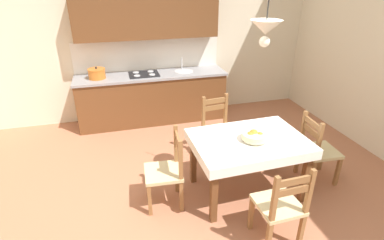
% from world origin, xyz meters
% --- Properties ---
extents(ground_plane, '(6.48, 6.26, 0.10)m').
position_xyz_m(ground_plane, '(0.00, 0.00, -0.05)').
color(ground_plane, '#AD6B4C').
extents(wall_back, '(6.48, 0.12, 4.02)m').
position_xyz_m(wall_back, '(0.00, 2.89, 2.01)').
color(wall_back, beige).
rests_on(wall_back, ground_plane).
extents(kitchen_cabinetry, '(2.66, 0.63, 2.20)m').
position_xyz_m(kitchen_cabinetry, '(-0.13, 2.56, 0.86)').
color(kitchen_cabinetry, brown).
rests_on(kitchen_cabinetry, ground_plane).
extents(dining_table, '(1.35, 0.97, 0.75)m').
position_xyz_m(dining_table, '(0.67, 0.14, 0.62)').
color(dining_table, brown).
rests_on(dining_table, ground_plane).
extents(dining_chair_window_side, '(0.45, 0.45, 0.93)m').
position_xyz_m(dining_chair_window_side, '(1.64, 0.13, 0.44)').
color(dining_chair_window_side, '#D1BC89').
rests_on(dining_chair_window_side, ground_plane).
extents(dining_chair_camera_side, '(0.43, 0.43, 0.93)m').
position_xyz_m(dining_chair_camera_side, '(0.65, -0.68, 0.44)').
color(dining_chair_camera_side, '#D1BC89').
rests_on(dining_chair_camera_side, ground_plane).
extents(dining_chair_tv_side, '(0.45, 0.45, 0.93)m').
position_xyz_m(dining_chair_tv_side, '(-0.31, 0.19, 0.44)').
color(dining_chair_tv_side, '#D1BC89').
rests_on(dining_chair_tv_side, ground_plane).
extents(dining_chair_kitchen_side, '(0.46, 0.46, 0.93)m').
position_xyz_m(dining_chair_kitchen_side, '(0.61, 1.01, 0.44)').
color(dining_chair_kitchen_side, '#D1BC89').
rests_on(dining_chair_kitchen_side, ground_plane).
extents(fruit_bowl, '(0.30, 0.30, 0.12)m').
position_xyz_m(fruit_bowl, '(0.70, 0.08, 0.81)').
color(fruit_bowl, beige).
rests_on(fruit_bowl, dining_table).
extents(pendant_lamp, '(0.32, 0.32, 0.80)m').
position_xyz_m(pendant_lamp, '(0.72, 0.11, 2.00)').
color(pendant_lamp, black).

